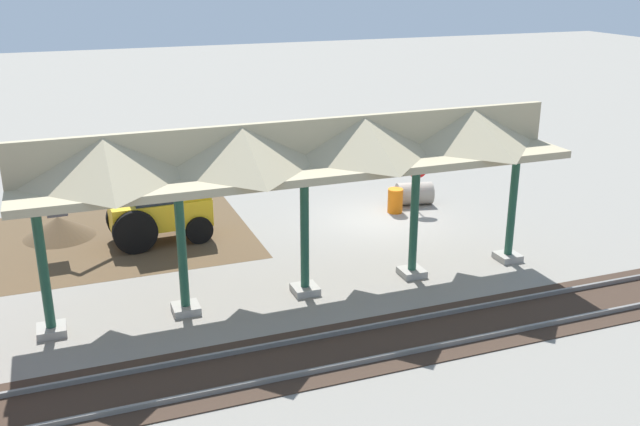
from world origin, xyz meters
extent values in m
plane|color=gray|center=(0.00, 0.00, 0.00)|extent=(120.00, 120.00, 0.00)
cube|color=brown|center=(9.23, -1.46, 0.00)|extent=(9.18, 7.00, 0.01)
cube|color=#9E998E|center=(-2.14, 4.75, 0.10)|extent=(0.70, 0.70, 0.20)
cylinder|color=#1E4C38|center=(-2.14, 4.75, 1.80)|extent=(0.24, 0.24, 3.60)
cube|color=#9E998E|center=(1.20, 4.75, 0.10)|extent=(0.70, 0.70, 0.20)
cylinder|color=#1E4C38|center=(1.20, 4.75, 1.80)|extent=(0.24, 0.24, 3.60)
cube|color=#9E998E|center=(4.53, 4.75, 0.10)|extent=(0.70, 0.70, 0.20)
cylinder|color=#1E4C38|center=(4.53, 4.75, 1.80)|extent=(0.24, 0.24, 3.60)
cube|color=#9E998E|center=(7.86, 4.75, 0.10)|extent=(0.70, 0.70, 0.20)
cylinder|color=#1E4C38|center=(7.86, 4.75, 1.80)|extent=(0.24, 0.24, 3.60)
cube|color=#9E998E|center=(11.20, 4.75, 0.10)|extent=(0.70, 0.70, 0.20)
cylinder|color=#1E4C38|center=(11.20, 4.75, 1.80)|extent=(0.24, 0.24, 3.60)
cube|color=tan|center=(4.53, 4.75, 3.70)|extent=(14.53, 3.20, 0.20)
cube|color=tan|center=(4.53, 4.75, 4.35)|extent=(14.53, 0.20, 1.10)
pyramid|color=tan|center=(-0.47, 4.75, 4.35)|extent=(3.00, 3.20, 1.10)
pyramid|color=tan|center=(2.86, 4.75, 4.35)|extent=(3.00, 3.20, 1.10)
pyramid|color=tan|center=(6.20, 4.75, 4.35)|extent=(3.00, 3.20, 1.10)
pyramid|color=tan|center=(9.53, 4.75, 4.35)|extent=(3.00, 3.20, 1.10)
cube|color=slate|center=(0.00, 7.35, 0.07)|extent=(60.00, 0.08, 0.15)
cube|color=slate|center=(0.00, 8.79, 0.07)|extent=(60.00, 0.08, 0.15)
cube|color=#38281E|center=(0.00, 8.07, 0.01)|extent=(60.00, 2.58, 0.03)
cylinder|color=gray|center=(-1.71, -0.48, 0.90)|extent=(0.06, 0.06, 1.81)
cylinder|color=red|center=(-1.71, -0.48, 1.62)|extent=(0.75, 0.20, 0.76)
cube|color=yellow|center=(7.64, -0.65, 0.97)|extent=(3.26, 1.44, 0.90)
cube|color=#1E262D|center=(7.84, -0.64, 2.12)|extent=(1.35, 1.23, 1.40)
cube|color=yellow|center=(6.62, -0.69, 1.67)|extent=(1.20, 1.14, 0.50)
cylinder|color=black|center=(8.63, -1.32, 0.70)|extent=(1.41, 0.36, 1.40)
cylinder|color=black|center=(8.57, 0.11, 0.70)|extent=(1.41, 0.36, 1.40)
cylinder|color=black|center=(6.58, -1.35, 0.45)|extent=(0.91, 0.34, 0.90)
cylinder|color=black|center=(6.52, -0.05, 0.45)|extent=(0.91, 0.34, 0.90)
cylinder|color=yellow|center=(9.70, -0.55, 2.08)|extent=(1.07, 0.23, 1.41)
cylinder|color=yellow|center=(10.48, -0.52, 2.17)|extent=(0.79, 0.20, 1.20)
cube|color=#47474C|center=(10.80, -0.50, 1.61)|extent=(0.64, 0.83, 0.40)
cone|color=brown|center=(10.82, -2.27, 0.00)|extent=(4.77, 4.77, 1.41)
cylinder|color=#9E9384|center=(-1.97, -1.14, 0.42)|extent=(1.48, 1.09, 0.85)
cylinder|color=black|center=(-1.31, -1.27, 0.42)|extent=(0.13, 0.54, 0.55)
cylinder|color=orange|center=(-0.86, -0.53, 0.45)|extent=(0.56, 0.56, 0.90)
camera|label=1|loc=(10.50, 21.79, 8.66)|focal=40.00mm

